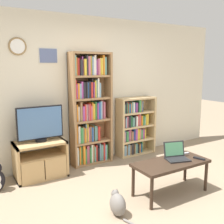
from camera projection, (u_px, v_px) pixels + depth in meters
name	position (u px, v px, depth m)	size (l,w,h in m)	color
ground_plane	(152.00, 208.00, 3.28)	(18.00, 18.00, 0.00)	gray
wall_back	(84.00, 91.00, 4.69)	(6.14, 0.09, 2.60)	beige
tv_stand	(41.00, 159.00, 4.14)	(0.78, 0.48, 0.57)	tan
television	(40.00, 124.00, 4.09)	(0.72, 0.18, 0.56)	black
bookshelf_tall	(89.00, 110.00, 4.62)	(0.74, 0.27, 1.98)	#9E754C
bookshelf_short	(133.00, 127.00, 5.17)	(0.79, 0.28, 1.14)	tan
coffee_table	(171.00, 165.00, 3.57)	(1.07, 0.47, 0.46)	#332319
laptop	(176.00, 155.00, 3.65)	(0.37, 0.33, 0.23)	#232326
remote_near_laptop	(184.00, 154.00, 3.86)	(0.16, 0.07, 0.02)	#99999E
remote_far_from_laptop	(199.00, 158.00, 3.66)	(0.09, 0.17, 0.02)	black
cat	(118.00, 204.00, 3.10)	(0.19, 0.52, 0.30)	slate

